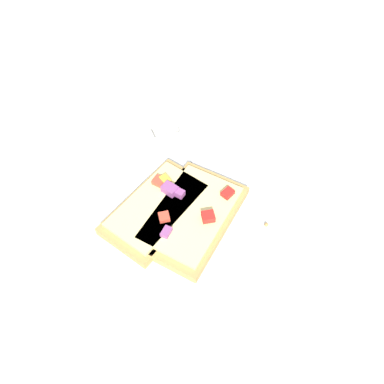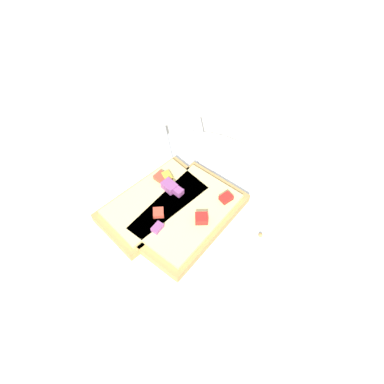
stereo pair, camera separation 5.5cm
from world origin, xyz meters
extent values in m
plane|color=beige|center=(0.00, 0.00, 0.00)|extent=(4.00, 4.00, 0.00)
cylinder|color=white|center=(0.00, 0.00, 0.01)|extent=(0.28, 0.28, 0.01)
cube|color=silver|center=(0.08, -0.03, 0.01)|extent=(0.12, 0.09, 0.01)
cube|color=silver|center=(0.00, 0.03, 0.01)|extent=(0.06, 0.05, 0.01)
cube|color=silver|center=(-0.03, 0.06, 0.01)|extent=(0.03, 0.02, 0.00)
cube|color=silver|center=(-0.03, 0.05, 0.01)|extent=(0.03, 0.02, 0.00)
cube|color=silver|center=(-0.04, 0.05, 0.01)|extent=(0.03, 0.02, 0.00)
cube|color=silver|center=(-0.04, 0.04, 0.01)|extent=(0.03, 0.02, 0.00)
cube|color=silver|center=(0.08, -0.10, 0.01)|extent=(0.08, 0.06, 0.01)
cube|color=silver|center=(-0.01, -0.03, 0.01)|extent=(0.12, 0.10, 0.00)
cube|color=tan|center=(-0.02, 0.03, 0.02)|extent=(0.12, 0.18, 0.01)
cube|color=beige|center=(-0.02, 0.03, 0.03)|extent=(0.11, 0.16, 0.01)
cube|color=red|center=(-0.05, 0.03, 0.04)|extent=(0.02, 0.02, 0.01)
cube|color=#934C8E|center=(-0.02, 0.08, 0.04)|extent=(0.01, 0.02, 0.01)
cube|color=#D14733|center=(0.00, 0.07, 0.04)|extent=(0.02, 0.02, 0.01)
cube|color=red|center=(-0.05, -0.02, 0.04)|extent=(0.02, 0.02, 0.01)
cube|color=tan|center=(0.02, 0.05, 0.02)|extent=(0.09, 0.16, 0.01)
cube|color=beige|center=(0.02, 0.05, 0.03)|extent=(0.08, 0.14, 0.01)
cube|color=#934C8E|center=(0.01, 0.02, 0.04)|extent=(0.02, 0.01, 0.01)
cube|color=yellow|center=(0.04, 0.01, 0.04)|extent=(0.02, 0.02, 0.01)
cube|color=#D14733|center=(0.04, 0.02, 0.04)|extent=(0.02, 0.02, 0.01)
cube|color=#934C8E|center=(0.02, 0.02, 0.04)|extent=(0.02, 0.02, 0.01)
sphere|color=#BD8B49|center=(0.00, 0.00, 0.02)|extent=(0.01, 0.01, 0.01)
sphere|color=tan|center=(0.06, 0.00, 0.02)|extent=(0.01, 0.01, 0.01)
sphere|color=#A0794F|center=(-0.03, 0.00, 0.02)|extent=(0.01, 0.01, 0.01)
sphere|color=tan|center=(0.03, -0.03, 0.02)|extent=(0.01, 0.01, 0.01)
sphere|color=#AF834A|center=(-0.12, -0.02, 0.01)|extent=(0.01, 0.01, 0.01)
camera|label=1|loc=(-0.19, 0.27, 0.47)|focal=35.00mm
camera|label=2|loc=(-0.24, 0.23, 0.47)|focal=35.00mm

